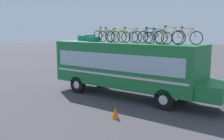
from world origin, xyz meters
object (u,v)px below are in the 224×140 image
Objects in this scene: rooftop_bicycle_2 at (109,36)px; rooftop_bicycle_8 at (170,37)px; rooftop_bicycle_9 at (186,37)px; rooftop_bicycle_3 at (118,36)px; luggage_bag_1 at (83,38)px; rooftop_bicycle_7 at (158,37)px; traffic_cone at (115,113)px; rooftop_bicycle_6 at (150,37)px; bus at (128,65)px; luggage_bag_3 at (93,39)px; rooftop_bicycle_1 at (104,36)px; rooftop_bicycle_4 at (129,36)px; luggage_bag_2 at (90,38)px; rooftop_bicycle_5 at (140,37)px.

rooftop_bicycle_2 is 0.97× the size of rooftop_bicycle_8.
rooftop_bicycle_8 is at bearing -135.63° from rooftop_bicycle_9.
luggage_bag_1 is at bearing 170.71° from rooftop_bicycle_3.
rooftop_bicycle_7 is at bearing -1.57° from rooftop_bicycle_2.
rooftop_bicycle_3 is at bearing 124.26° from traffic_cone.
rooftop_bicycle_6 is 1.01× the size of rooftop_bicycle_7.
luggage_bag_3 is at bearing -176.32° from bus.
rooftop_bicycle_1 is 0.95× the size of rooftop_bicycle_4.
luggage_bag_1 is 6.12m from rooftop_bicycle_7.
rooftop_bicycle_6 is (4.60, -0.05, 0.17)m from luggage_bag_2.
rooftop_bicycle_6 is 3.18× the size of traffic_cone.
rooftop_bicycle_2 is 3.41m from rooftop_bicycle_7.
luggage_bag_1 reaches higher than luggage_bag_3.
rooftop_bicycle_8 is at bearing -5.80° from rooftop_bicycle_1.
traffic_cone is at bearing -64.02° from bus.
rooftop_bicycle_6 is 1.56m from rooftop_bicycle_8.
rooftop_bicycle_9 reaches higher than rooftop_bicycle_7.
rooftop_bicycle_4 is (0.68, 0.13, 0.02)m from rooftop_bicycle_3.
rooftop_bicycle_4 reaches higher than rooftop_bicycle_9.
luggage_bag_1 is at bearing 174.10° from rooftop_bicycle_4.
rooftop_bicycle_8 reaches higher than luggage_bag_3.
rooftop_bicycle_6 is 5.17m from traffic_cone.
rooftop_bicycle_8 is (2.75, -0.34, 0.02)m from rooftop_bicycle_4.
traffic_cone is (-0.31, -3.42, -3.39)m from rooftop_bicycle_7.
luggage_bag_2 is 0.32× the size of rooftop_bicycle_6.
luggage_bag_1 is at bearing 168.39° from rooftop_bicycle_2.
bus is at bearing -172.59° from rooftop_bicycle_6.
rooftop_bicycle_7 is at bearing -5.17° from rooftop_bicycle_1.
rooftop_bicycle_1 is 4.07m from rooftop_bicycle_7.
luggage_bag_2 is at bearing 173.67° from rooftop_bicycle_1.
rooftop_bicycle_7 is 0.75m from rooftop_bicycle_8.
bus is at bearing -2.87° from rooftop_bicycle_1.
rooftop_bicycle_5 is at bearing 2.96° from rooftop_bicycle_1.
rooftop_bicycle_3 reaches higher than bus.
rooftop_bicycle_2 is (2.67, -0.55, 0.20)m from luggage_bag_1.
rooftop_bicycle_3 is 1.05× the size of rooftop_bicycle_6.
rooftop_bicycle_5 is (3.28, 0.40, 0.21)m from luggage_bag_3.
luggage_bag_2 is 3.31m from rooftop_bicycle_4.
bus is 6.72× the size of rooftop_bicycle_5.
traffic_cone is at bearing -45.30° from rooftop_bicycle_1.
rooftop_bicycle_5 reaches higher than luggage_bag_2.
bus is 1.88m from rooftop_bicycle_5.
rooftop_bicycle_4 is 3.41m from rooftop_bicycle_9.
rooftop_bicycle_1 reaches higher than traffic_cone.
bus is 2.24m from rooftop_bicycle_6.
rooftop_bicycle_3 is (0.72, -0.01, -0.01)m from rooftop_bicycle_2.
rooftop_bicycle_8 is at bearing 72.38° from traffic_cone.
traffic_cone is at bearing -35.11° from luggage_bag_1.
traffic_cone is (1.70, -3.64, -3.42)m from rooftop_bicycle_4.
luggage_bag_1 is 2.73m from rooftop_bicycle_2.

